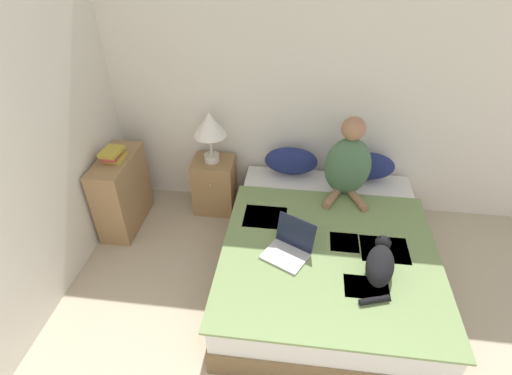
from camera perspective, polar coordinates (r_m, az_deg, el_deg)
The scene contains 11 objects.
wall_back at distance 3.82m, azimuth 9.99°, elevation 13.57°, with size 5.13×0.05×2.55m.
bed at distance 3.48m, azimuth 10.01°, elevation -9.75°, with size 1.68×2.03×0.46m.
pillow_near at distance 3.94m, azimuth 5.03°, elevation 3.79°, with size 0.52×0.20×0.29m.
pillow_far at distance 4.00m, azimuth 15.60°, elevation 2.97°, with size 0.52×0.20×0.29m.
person_sitting at distance 3.64m, azimuth 13.04°, elevation 3.41°, with size 0.41×0.40×0.77m.
cat_tabby at distance 3.05m, azimuth 17.31°, elevation -10.33°, with size 0.30×0.58×0.20m.
laptop_open at distance 3.10m, azimuth 4.71°, elevation -8.56°, with size 0.42×0.42×0.26m.
nightstand at distance 4.16m, azimuth -5.93°, elevation 0.39°, with size 0.41×0.38×0.58m.
table_lamp at distance 3.81m, azimuth -6.66°, elevation 8.65°, with size 0.32×0.32×0.52m.
bookshelf at distance 4.10m, azimuth -18.59°, elevation -0.63°, with size 0.30×0.70×0.76m.
book_stack_top at distance 3.87m, azimuth -19.79°, elevation 4.47°, with size 0.19×0.24×0.10m.
Camera 1 is at (-0.20, 0.22, 2.68)m, focal length 28.00 mm.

